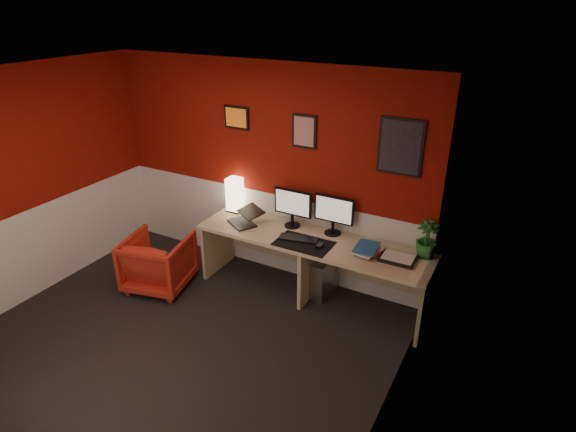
{
  "coord_description": "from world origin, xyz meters",
  "views": [
    {
      "loc": [
        2.68,
        -2.64,
        3.12
      ],
      "look_at": [
        0.6,
        1.21,
        1.05
      ],
      "focal_mm": 29.4,
      "sensor_mm": 36.0,
      "label": 1
    }
  ],
  "objects_px": {
    "pc_tower": "(324,275)",
    "zen_tray": "(398,259)",
    "desk": "(311,268)",
    "laptop": "(242,215)",
    "monitor_right": "(334,210)",
    "shoji_lamp": "(235,195)",
    "potted_plant": "(427,239)",
    "monitor_left": "(292,203)",
    "armchair": "(159,262)"
  },
  "relations": [
    {
      "from": "shoji_lamp",
      "to": "zen_tray",
      "type": "bearing_deg",
      "value": -5.82
    },
    {
      "from": "desk",
      "to": "laptop",
      "type": "distance_m",
      "value": 0.99
    },
    {
      "from": "desk",
      "to": "pc_tower",
      "type": "xyz_separation_m",
      "value": [
        0.1,
        0.14,
        -0.14
      ]
    },
    {
      "from": "desk",
      "to": "zen_tray",
      "type": "relative_size",
      "value": 7.43
    },
    {
      "from": "armchair",
      "to": "desk",
      "type": "bearing_deg",
      "value": -172.25
    },
    {
      "from": "monitor_left",
      "to": "desk",
      "type": "bearing_deg",
      "value": -28.9
    },
    {
      "from": "laptop",
      "to": "armchair",
      "type": "relative_size",
      "value": 0.47
    },
    {
      "from": "desk",
      "to": "monitor_left",
      "type": "height_order",
      "value": "monitor_left"
    },
    {
      "from": "monitor_left",
      "to": "zen_tray",
      "type": "relative_size",
      "value": 1.66
    },
    {
      "from": "monitor_left",
      "to": "laptop",
      "type": "bearing_deg",
      "value": -157.01
    },
    {
      "from": "potted_plant",
      "to": "monitor_right",
      "type": "bearing_deg",
      "value": 179.0
    },
    {
      "from": "zen_tray",
      "to": "armchair",
      "type": "bearing_deg",
      "value": -165.83
    },
    {
      "from": "armchair",
      "to": "potted_plant",
      "type": "bearing_deg",
      "value": -176.52
    },
    {
      "from": "monitor_left",
      "to": "zen_tray",
      "type": "xyz_separation_m",
      "value": [
        1.27,
        -0.17,
        -0.28
      ]
    },
    {
      "from": "shoji_lamp",
      "to": "pc_tower",
      "type": "height_order",
      "value": "shoji_lamp"
    },
    {
      "from": "desk",
      "to": "laptop",
      "type": "relative_size",
      "value": 7.88
    },
    {
      "from": "desk",
      "to": "armchair",
      "type": "bearing_deg",
      "value": -158.79
    },
    {
      "from": "zen_tray",
      "to": "pc_tower",
      "type": "bearing_deg",
      "value": 171.54
    },
    {
      "from": "monitor_right",
      "to": "armchair",
      "type": "bearing_deg",
      "value": -154.01
    },
    {
      "from": "desk",
      "to": "armchair",
      "type": "xyz_separation_m",
      "value": [
        -1.64,
        -0.64,
        -0.05
      ]
    },
    {
      "from": "monitor_right",
      "to": "potted_plant",
      "type": "height_order",
      "value": "monitor_right"
    },
    {
      "from": "monitor_right",
      "to": "potted_plant",
      "type": "xyz_separation_m",
      "value": [
        1.01,
        -0.02,
        -0.09
      ]
    },
    {
      "from": "monitor_right",
      "to": "pc_tower",
      "type": "relative_size",
      "value": 1.29
    },
    {
      "from": "shoji_lamp",
      "to": "monitor_right",
      "type": "bearing_deg",
      "value": 0.27
    },
    {
      "from": "shoji_lamp",
      "to": "potted_plant",
      "type": "distance_m",
      "value": 2.29
    },
    {
      "from": "shoji_lamp",
      "to": "potted_plant",
      "type": "bearing_deg",
      "value": -0.29
    },
    {
      "from": "monitor_left",
      "to": "potted_plant",
      "type": "bearing_deg",
      "value": 1.13
    },
    {
      "from": "laptop",
      "to": "shoji_lamp",
      "type": "bearing_deg",
      "value": 166.68
    },
    {
      "from": "laptop",
      "to": "monitor_left",
      "type": "xyz_separation_m",
      "value": [
        0.53,
        0.23,
        0.18
      ]
    },
    {
      "from": "shoji_lamp",
      "to": "laptop",
      "type": "bearing_deg",
      "value": -44.53
    },
    {
      "from": "shoji_lamp",
      "to": "zen_tray",
      "type": "xyz_separation_m",
      "value": [
        2.08,
        -0.21,
        -0.18
      ]
    },
    {
      "from": "monitor_left",
      "to": "monitor_right",
      "type": "distance_m",
      "value": 0.48
    },
    {
      "from": "monitor_left",
      "to": "armchair",
      "type": "height_order",
      "value": "monitor_left"
    },
    {
      "from": "zen_tray",
      "to": "pc_tower",
      "type": "relative_size",
      "value": 0.78
    },
    {
      "from": "potted_plant",
      "to": "pc_tower",
      "type": "height_order",
      "value": "potted_plant"
    },
    {
      "from": "monitor_right",
      "to": "shoji_lamp",
      "type": "bearing_deg",
      "value": -179.73
    },
    {
      "from": "shoji_lamp",
      "to": "monitor_left",
      "type": "relative_size",
      "value": 0.69
    },
    {
      "from": "desk",
      "to": "monitor_left",
      "type": "relative_size",
      "value": 4.48
    },
    {
      "from": "potted_plant",
      "to": "pc_tower",
      "type": "relative_size",
      "value": 0.87
    },
    {
      "from": "shoji_lamp",
      "to": "monitor_left",
      "type": "distance_m",
      "value": 0.81
    },
    {
      "from": "desk",
      "to": "armchair",
      "type": "distance_m",
      "value": 1.76
    },
    {
      "from": "desk",
      "to": "pc_tower",
      "type": "distance_m",
      "value": 0.22
    },
    {
      "from": "monitor_left",
      "to": "pc_tower",
      "type": "distance_m",
      "value": 0.91
    },
    {
      "from": "zen_tray",
      "to": "potted_plant",
      "type": "height_order",
      "value": "potted_plant"
    },
    {
      "from": "pc_tower",
      "to": "armchair",
      "type": "bearing_deg",
      "value": -152.14
    },
    {
      "from": "laptop",
      "to": "potted_plant",
      "type": "bearing_deg",
      "value": 38.39
    },
    {
      "from": "pc_tower",
      "to": "zen_tray",
      "type": "bearing_deg",
      "value": -4.71
    },
    {
      "from": "zen_tray",
      "to": "laptop",
      "type": "bearing_deg",
      "value": -178.27
    },
    {
      "from": "potted_plant",
      "to": "pc_tower",
      "type": "distance_m",
      "value": 1.27
    },
    {
      "from": "desk",
      "to": "shoji_lamp",
      "type": "bearing_deg",
      "value": 168.75
    }
  ]
}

